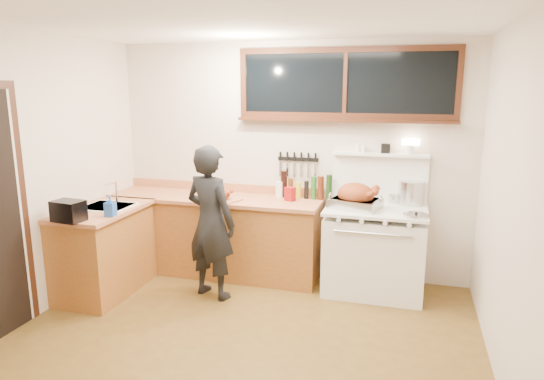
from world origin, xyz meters
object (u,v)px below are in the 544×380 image
(man, at_px, (211,222))
(roast_turkey, at_px, (356,198))
(vintage_stove, at_px, (374,248))
(cutting_board, at_px, (223,196))

(man, distance_m, roast_turkey, 1.50)
(man, relative_size, roast_turkey, 2.79)
(vintage_stove, relative_size, roast_turkey, 2.83)
(vintage_stove, distance_m, cutting_board, 1.70)
(vintage_stove, relative_size, cutting_board, 3.76)
(cutting_board, xyz_separation_m, roast_turkey, (1.42, 0.08, 0.05))
(vintage_stove, height_order, man, vintage_stove)
(vintage_stove, bearing_deg, roast_turkey, -166.88)
(roast_turkey, bearing_deg, cutting_board, -176.75)
(cutting_board, height_order, roast_turkey, roast_turkey)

